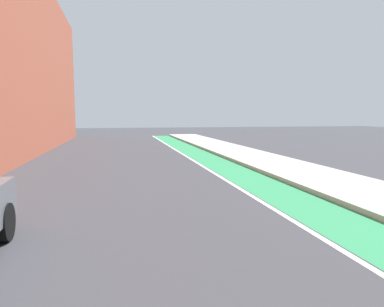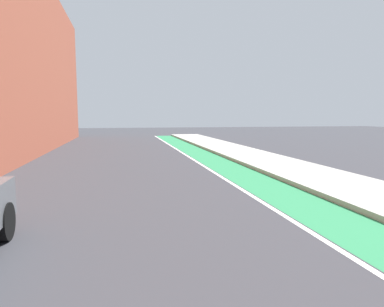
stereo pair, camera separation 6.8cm
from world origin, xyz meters
TOP-DOWN VIEW (x-y plane):
  - ground_plane at (0.00, 17.14)m, footprint 93.03×93.03m
  - bike_lane_paint at (3.69, 19.14)m, footprint 1.60×42.29m
  - lane_divider_stripe at (2.79, 19.14)m, footprint 0.12×42.29m
  - sidewalk_right at (5.89, 19.14)m, footprint 2.81×42.29m

SIDE VIEW (x-z plane):
  - ground_plane at x=0.00m, z-range 0.00..0.00m
  - bike_lane_paint at x=3.69m, z-range 0.00..0.00m
  - lane_divider_stripe at x=2.79m, z-range 0.00..0.00m
  - sidewalk_right at x=5.89m, z-range 0.00..0.14m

